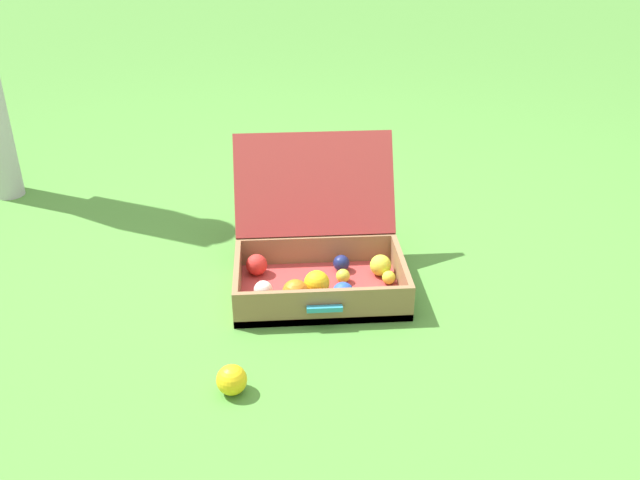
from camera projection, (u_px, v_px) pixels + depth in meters
ground_plane at (307, 287)px, 2.33m from camera, size 16.00×16.00×0.00m
open_suitcase at (318, 257)px, 2.30m from camera, size 0.56×0.58×0.44m
stray_ball_on_grass at (232, 380)px, 1.84m from camera, size 0.08×0.08×0.08m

